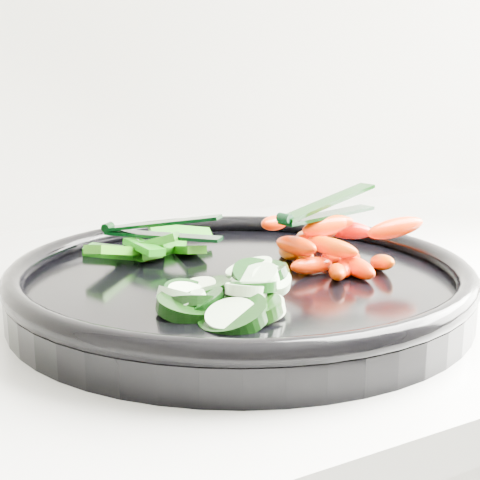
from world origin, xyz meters
name	(u,v)px	position (x,y,z in m)	size (l,w,h in m)	color
veggie_tray	(240,281)	(0.37, 1.62, 0.95)	(0.41, 0.41, 0.04)	black
cucumber_pile	(225,295)	(0.32, 1.56, 0.96)	(0.12, 0.12, 0.04)	black
carrot_pile	(329,244)	(0.45, 1.62, 0.97)	(0.13, 0.15, 0.05)	#FF3300
pepper_pile	(151,247)	(0.33, 1.72, 0.96)	(0.14, 0.09, 0.04)	#236609
tong_carrot	(326,209)	(0.45, 1.62, 1.00)	(0.11, 0.04, 0.02)	black
tong_pepper	(159,229)	(0.33, 1.71, 0.98)	(0.09, 0.09, 0.02)	black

